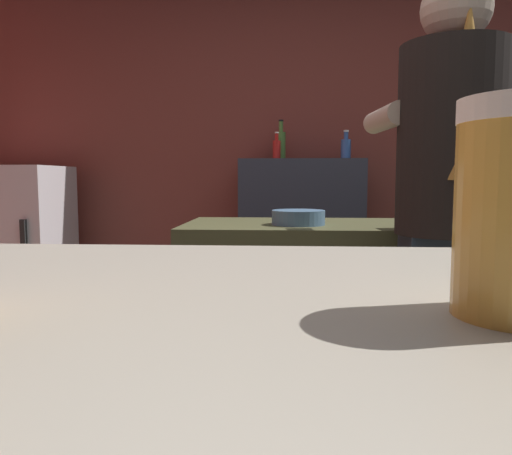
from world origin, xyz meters
TOP-DOWN VIEW (x-y plane):
  - wall_back at (0.00, 2.20)m, footprint 5.20×0.10m
  - prep_counter at (0.35, 0.72)m, footprint 2.10×0.60m
  - back_shelf at (-0.18, 1.92)m, footprint 0.80×0.36m
  - mini_fridge at (-2.04, 1.75)m, footprint 0.62×0.58m
  - bartender at (0.26, 0.26)m, footprint 0.45×0.53m
  - mixing_bowl at (-0.23, 0.65)m, footprint 0.22×0.22m
  - chefs_knife at (0.53, 0.67)m, footprint 0.24×0.08m
  - bottle_soy at (-0.32, 1.99)m, footprint 0.06×0.06m
  - bottle_olive_oil at (-0.34, 1.91)m, footprint 0.05×0.05m
  - bottle_vinegar at (0.10, 1.91)m, footprint 0.06×0.06m

SIDE VIEW (x-z plane):
  - prep_counter at x=0.35m, z-range 0.00..0.92m
  - mini_fridge at x=-2.04m, z-range 0.00..1.19m
  - back_shelf at x=-0.18m, z-range 0.00..1.23m
  - chefs_knife at x=0.53m, z-range 0.92..0.93m
  - mixing_bowl at x=-0.23m, z-range 0.92..0.98m
  - bartender at x=0.26m, z-range 0.14..1.89m
  - bottle_olive_oil at x=-0.34m, z-range 1.21..1.39m
  - bottle_vinegar at x=0.10m, z-range 1.21..1.39m
  - bottle_soy at x=-0.32m, z-range 1.20..1.46m
  - wall_back at x=0.00m, z-range 0.00..2.70m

